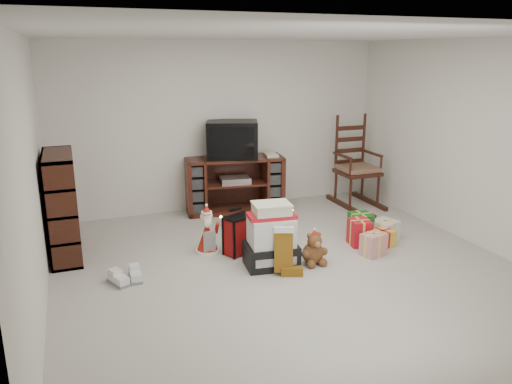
# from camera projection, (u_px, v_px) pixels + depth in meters

# --- Properties ---
(room) EXTENTS (5.01, 5.01, 2.51)m
(room) POSITION_uv_depth(u_px,v_px,m) (290.00, 159.00, 5.23)
(room) COLOR beige
(room) RESTS_ON ground
(tv_stand) EXTENTS (1.50, 0.70, 0.83)m
(tv_stand) POSITION_uv_depth(u_px,v_px,m) (235.00, 184.00, 7.49)
(tv_stand) COLOR #451C13
(tv_stand) RESTS_ON floor
(bookshelf) EXTENTS (0.34, 1.01, 1.23)m
(bookshelf) POSITION_uv_depth(u_px,v_px,m) (62.00, 207.00, 5.78)
(bookshelf) COLOR #3C1910
(bookshelf) RESTS_ON floor
(rocking_chair) EXTENTS (0.58, 0.96, 1.45)m
(rocking_chair) POSITION_uv_depth(u_px,v_px,m) (355.00, 173.00, 7.82)
(rocking_chair) COLOR #3C1910
(rocking_chair) RESTS_ON floor
(gift_pile) EXTENTS (0.62, 0.48, 0.72)m
(gift_pile) POSITION_uv_depth(u_px,v_px,m) (271.00, 239.00, 5.55)
(gift_pile) COLOR black
(gift_pile) RESTS_ON floor
(red_suitcase) EXTENTS (0.41, 0.32, 0.55)m
(red_suitcase) POSITION_uv_depth(u_px,v_px,m) (240.00, 234.00, 5.92)
(red_suitcase) COLOR maroon
(red_suitcase) RESTS_ON floor
(stocking) EXTENTS (0.28, 0.19, 0.54)m
(stocking) POSITION_uv_depth(u_px,v_px,m) (284.00, 251.00, 5.35)
(stocking) COLOR #0C6C14
(stocking) RESTS_ON floor
(teddy_bear) EXTENTS (0.25, 0.22, 0.37)m
(teddy_bear) POSITION_uv_depth(u_px,v_px,m) (313.00, 250.00, 5.65)
(teddy_bear) COLOR brown
(teddy_bear) RESTS_ON floor
(santa_figurine) EXTENTS (0.28, 0.27, 0.57)m
(santa_figurine) POSITION_uv_depth(u_px,v_px,m) (278.00, 227.00, 6.25)
(santa_figurine) COLOR #A91E12
(santa_figurine) RESTS_ON floor
(mrs_claus_figurine) EXTENTS (0.29, 0.27, 0.59)m
(mrs_claus_figurine) POSITION_uv_depth(u_px,v_px,m) (207.00, 234.00, 5.96)
(mrs_claus_figurine) COLOR #A91E12
(mrs_claus_figurine) RESTS_ON floor
(sneaker_pair) EXTENTS (0.36, 0.31, 0.10)m
(sneaker_pair) POSITION_uv_depth(u_px,v_px,m) (127.00, 277.00, 5.23)
(sneaker_pair) COLOR silver
(sneaker_pair) RESTS_ON floor
(gift_cluster) EXTENTS (0.74, 1.03, 0.25)m
(gift_cluster) POSITION_uv_depth(u_px,v_px,m) (370.00, 232.00, 6.33)
(gift_cluster) COLOR red
(gift_cluster) RESTS_ON floor
(crt_television) EXTENTS (0.86, 0.74, 0.54)m
(crt_television) POSITION_uv_depth(u_px,v_px,m) (233.00, 139.00, 7.29)
(crt_television) COLOR black
(crt_television) RESTS_ON tv_stand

